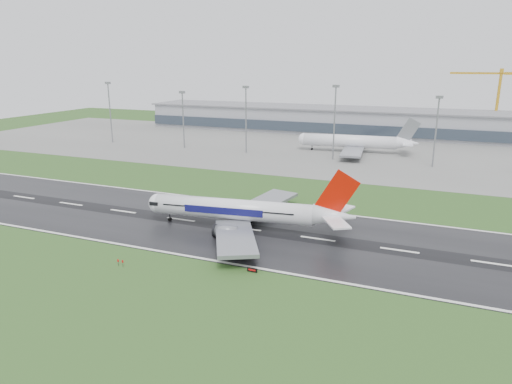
% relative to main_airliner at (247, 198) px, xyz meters
% --- Properties ---
extents(ground, '(520.00, 520.00, 0.00)m').
position_rel_main_airliner_xyz_m(ground, '(-20.31, -0.62, -8.51)').
color(ground, '#25491A').
rests_on(ground, ground).
extents(runway, '(400.00, 45.00, 0.10)m').
position_rel_main_airliner_xyz_m(runway, '(-20.31, -0.62, -8.46)').
color(runway, black).
rests_on(runway, ground).
extents(apron, '(400.00, 130.00, 0.08)m').
position_rel_main_airliner_xyz_m(apron, '(-20.31, 124.38, -8.47)').
color(apron, slate).
rests_on(apron, ground).
extents(terminal, '(240.00, 36.00, 15.00)m').
position_rel_main_airliner_xyz_m(terminal, '(-20.31, 184.38, -1.01)').
color(terminal, gray).
rests_on(terminal, ground).
extents(main_airliner, '(63.62, 61.29, 16.83)m').
position_rel_main_airliner_xyz_m(main_airliner, '(0.00, 0.00, 0.00)').
color(main_airliner, white).
rests_on(main_airliner, runway).
extents(parked_airliner, '(64.58, 60.90, 17.43)m').
position_rel_main_airliner_xyz_m(parked_airliner, '(6.45, 120.71, 0.28)').
color(parked_airliner, white).
rests_on(parked_airliner, apron).
extents(tower_crane, '(40.35, 2.75, 40.16)m').
position_rel_main_airliner_xyz_m(tower_crane, '(74.74, 199.38, 11.56)').
color(tower_crane, '#C88F1B').
rests_on(tower_crane, ground).
extents(runway_sign, '(2.31, 0.63, 1.04)m').
position_rel_main_airliner_xyz_m(runway_sign, '(11.62, -24.66, -7.99)').
color(runway_sign, black).
rests_on(runway_sign, ground).
extents(floodmast_0, '(0.64, 0.64, 31.93)m').
position_rel_main_airliner_xyz_m(floodmast_0, '(-124.08, 99.38, 7.45)').
color(floodmast_0, gray).
rests_on(floodmast_0, ground).
extents(floodmast_1, '(0.64, 0.64, 28.06)m').
position_rel_main_airliner_xyz_m(floodmast_1, '(-77.98, 99.38, 5.52)').
color(floodmast_1, gray).
rests_on(floodmast_1, ground).
extents(floodmast_2, '(0.64, 0.64, 31.27)m').
position_rel_main_airliner_xyz_m(floodmast_2, '(-42.79, 99.38, 7.12)').
color(floodmast_2, gray).
rests_on(floodmast_2, ground).
extents(floodmast_3, '(0.64, 0.64, 32.47)m').
position_rel_main_airliner_xyz_m(floodmast_3, '(0.72, 99.38, 7.72)').
color(floodmast_3, gray).
rests_on(floodmast_3, ground).
extents(floodmast_4, '(0.64, 0.64, 28.85)m').
position_rel_main_airliner_xyz_m(floodmast_4, '(43.92, 99.38, 5.91)').
color(floodmast_4, gray).
rests_on(floodmast_4, ground).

